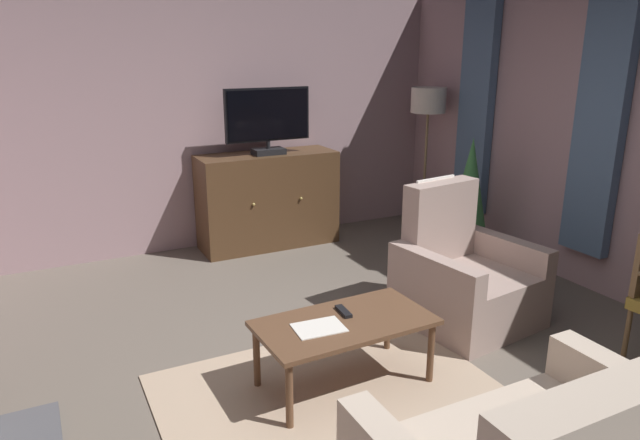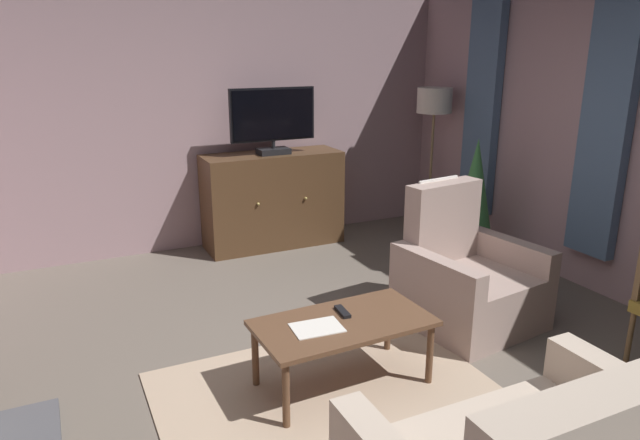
{
  "view_description": "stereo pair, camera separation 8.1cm",
  "coord_description": "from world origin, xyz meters",
  "px_view_note": "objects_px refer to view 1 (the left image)",
  "views": [
    {
      "loc": [
        -1.67,
        -2.87,
        2.08
      ],
      "look_at": [
        -0.03,
        0.39,
        0.98
      ],
      "focal_mm": 32.49,
      "sensor_mm": 36.0,
      "label": 1
    },
    {
      "loc": [
        -1.6,
        -2.91,
        2.08
      ],
      "look_at": [
        -0.03,
        0.39,
        0.98
      ],
      "focal_mm": 32.49,
      "sensor_mm": 36.0,
      "label": 2
    }
  ],
  "objects_px": {
    "tv_cabinet": "(268,202)",
    "coffee_table": "(345,328)",
    "potted_plant_leafy_by_curtain": "(469,196)",
    "folded_newspaper": "(319,328)",
    "tv_remote": "(344,311)",
    "floor_lamp": "(428,112)",
    "armchair_in_far_corner": "(463,280)",
    "television": "(268,119)"
  },
  "relations": [
    {
      "from": "tv_cabinet",
      "to": "coffee_table",
      "type": "distance_m",
      "value": 2.81
    },
    {
      "from": "potted_plant_leafy_by_curtain",
      "to": "folded_newspaper",
      "type": "bearing_deg",
      "value": -148.73
    },
    {
      "from": "tv_remote",
      "to": "potted_plant_leafy_by_curtain",
      "type": "height_order",
      "value": "potted_plant_leafy_by_curtain"
    },
    {
      "from": "tv_cabinet",
      "to": "floor_lamp",
      "type": "bearing_deg",
      "value": -10.12
    },
    {
      "from": "armchair_in_far_corner",
      "to": "tv_cabinet",
      "type": "bearing_deg",
      "value": 106.32
    },
    {
      "from": "tv_cabinet",
      "to": "armchair_in_far_corner",
      "type": "height_order",
      "value": "armchair_in_far_corner"
    },
    {
      "from": "coffee_table",
      "to": "tv_remote",
      "type": "bearing_deg",
      "value": 65.13
    },
    {
      "from": "armchair_in_far_corner",
      "to": "potted_plant_leafy_by_curtain",
      "type": "bearing_deg",
      "value": 48.58
    },
    {
      "from": "tv_remote",
      "to": "folded_newspaper",
      "type": "relative_size",
      "value": 0.57
    },
    {
      "from": "folded_newspaper",
      "to": "floor_lamp",
      "type": "bearing_deg",
      "value": 48.03
    },
    {
      "from": "tv_cabinet",
      "to": "potted_plant_leafy_by_curtain",
      "type": "bearing_deg",
      "value": -39.81
    },
    {
      "from": "potted_plant_leafy_by_curtain",
      "to": "floor_lamp",
      "type": "distance_m",
      "value": 1.25
    },
    {
      "from": "floor_lamp",
      "to": "folded_newspaper",
      "type": "bearing_deg",
      "value": -136.52
    },
    {
      "from": "tv_remote",
      "to": "folded_newspaper",
      "type": "xyz_separation_m",
      "value": [
        -0.23,
        -0.11,
        -0.01
      ]
    },
    {
      "from": "folded_newspaper",
      "to": "armchair_in_far_corner",
      "type": "distance_m",
      "value": 1.53
    },
    {
      "from": "potted_plant_leafy_by_curtain",
      "to": "floor_lamp",
      "type": "xyz_separation_m",
      "value": [
        0.21,
        1.01,
        0.71
      ]
    },
    {
      "from": "potted_plant_leafy_by_curtain",
      "to": "floor_lamp",
      "type": "bearing_deg",
      "value": 78.32
    },
    {
      "from": "tv_cabinet",
      "to": "floor_lamp",
      "type": "distance_m",
      "value": 2.04
    },
    {
      "from": "potted_plant_leafy_by_curtain",
      "to": "tv_remote",
      "type": "bearing_deg",
      "value": -148.2
    },
    {
      "from": "tv_remote",
      "to": "potted_plant_leafy_by_curtain",
      "type": "relative_size",
      "value": 0.14
    },
    {
      "from": "coffee_table",
      "to": "armchair_in_far_corner",
      "type": "height_order",
      "value": "armchair_in_far_corner"
    },
    {
      "from": "tv_cabinet",
      "to": "folded_newspaper",
      "type": "xyz_separation_m",
      "value": [
        -0.78,
        -2.77,
        -0.03
      ]
    },
    {
      "from": "television",
      "to": "tv_remote",
      "type": "height_order",
      "value": "television"
    },
    {
      "from": "tv_cabinet",
      "to": "potted_plant_leafy_by_curtain",
      "type": "height_order",
      "value": "potted_plant_leafy_by_curtain"
    },
    {
      "from": "coffee_table",
      "to": "armchair_in_far_corner",
      "type": "xyz_separation_m",
      "value": [
        1.28,
        0.4,
        -0.07
      ]
    },
    {
      "from": "tv_cabinet",
      "to": "coffee_table",
      "type": "bearing_deg",
      "value": -102.15
    },
    {
      "from": "floor_lamp",
      "to": "tv_remote",
      "type": "bearing_deg",
      "value": -135.19
    },
    {
      "from": "coffee_table",
      "to": "potted_plant_leafy_by_curtain",
      "type": "distance_m",
      "value": 2.62
    },
    {
      "from": "tv_cabinet",
      "to": "coffee_table",
      "type": "relative_size",
      "value": 1.32
    },
    {
      "from": "tv_cabinet",
      "to": "television",
      "type": "relative_size",
      "value": 1.62
    },
    {
      "from": "coffee_table",
      "to": "folded_newspaper",
      "type": "xyz_separation_m",
      "value": [
        -0.19,
        -0.02,
        0.05
      ]
    },
    {
      "from": "television",
      "to": "coffee_table",
      "type": "bearing_deg",
      "value": -102.38
    },
    {
      "from": "tv_cabinet",
      "to": "tv_remote",
      "type": "height_order",
      "value": "tv_cabinet"
    },
    {
      "from": "armchair_in_far_corner",
      "to": "potted_plant_leafy_by_curtain",
      "type": "distance_m",
      "value": 1.41
    },
    {
      "from": "coffee_table",
      "to": "armchair_in_far_corner",
      "type": "distance_m",
      "value": 1.34
    },
    {
      "from": "television",
      "to": "folded_newspaper",
      "type": "height_order",
      "value": "television"
    },
    {
      "from": "television",
      "to": "tv_remote",
      "type": "bearing_deg",
      "value": -101.89
    },
    {
      "from": "folded_newspaper",
      "to": "tv_remote",
      "type": "bearing_deg",
      "value": 30.68
    },
    {
      "from": "tv_remote",
      "to": "television",
      "type": "bearing_deg",
      "value": 173.12
    },
    {
      "from": "television",
      "to": "coffee_table",
      "type": "xyz_separation_m",
      "value": [
        -0.59,
        -2.7,
        -0.96
      ]
    },
    {
      "from": "tv_cabinet",
      "to": "coffee_table",
      "type": "height_order",
      "value": "tv_cabinet"
    },
    {
      "from": "potted_plant_leafy_by_curtain",
      "to": "floor_lamp",
      "type": "relative_size",
      "value": 0.76
    }
  ]
}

